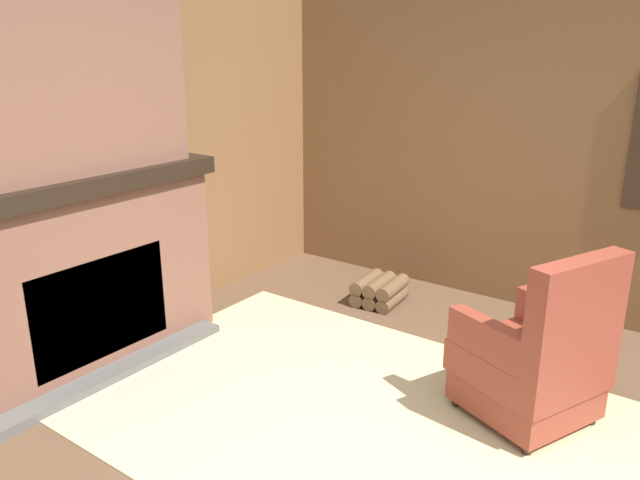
{
  "coord_description": "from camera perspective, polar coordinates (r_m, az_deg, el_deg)",
  "views": [
    {
      "loc": [
        0.99,
        -2.05,
        1.99
      ],
      "look_at": [
        -1.04,
        0.73,
        0.9
      ],
      "focal_mm": 35.0,
      "sensor_mm": 36.0,
      "label": 1
    }
  ],
  "objects": [
    {
      "name": "oil_lamp_vase",
      "position": [
        3.9,
        -26.01,
        6.49
      ],
      "size": [
        0.11,
        0.11,
        0.31
      ],
      "color": "#47708E",
      "rests_on": "fireplace_hearth"
    },
    {
      "name": "storage_case",
      "position": [
        4.15,
        -20.2,
        6.97
      ],
      "size": [
        0.17,
        0.26,
        0.11
      ],
      "color": "black",
      "rests_on": "fireplace_hearth"
    },
    {
      "name": "wood_panel_wall_left",
      "position": [
        4.21,
        -24.15,
        6.48
      ],
      "size": [
        0.06,
        5.79,
        2.58
      ],
      "color": "brown",
      "rests_on": "ground"
    },
    {
      "name": "armchair",
      "position": [
        3.59,
        19.06,
        -10.42
      ],
      "size": [
        0.83,
        0.83,
        1.0
      ],
      "rotation": [
        0.0,
        0.0,
        2.74
      ],
      "color": "brown",
      "rests_on": "ground"
    },
    {
      "name": "firewood_stack",
      "position": [
        5.01,
        5.46,
        -4.62
      ],
      "size": [
        0.38,
        0.43,
        0.21
      ],
      "rotation": [
        0.0,
        0.0,
        0.09
      ],
      "color": "brown",
      "rests_on": "ground"
    },
    {
      "name": "chimney_breast",
      "position": [
        3.94,
        -23.36,
        14.94
      ],
      "size": [
        0.39,
        1.59,
        1.31
      ],
      "color": "brown",
      "rests_on": "fireplace_hearth"
    },
    {
      "name": "fireplace_hearth",
      "position": [
        4.16,
        -21.16,
        -2.88
      ],
      "size": [
        0.65,
        1.91,
        1.25
      ],
      "color": "brown",
      "rests_on": "ground"
    },
    {
      "name": "area_rug",
      "position": [
        3.48,
        7.85,
        -17.3
      ],
      "size": [
        3.86,
        2.15,
        0.01
      ],
      "color": "#C6B789",
      "rests_on": "ground"
    },
    {
      "name": "wood_panel_wall_back",
      "position": [
        4.83,
        24.28,
        7.72
      ],
      "size": [
        5.79,
        0.09,
        2.58
      ],
      "color": "brown",
      "rests_on": "ground"
    }
  ]
}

